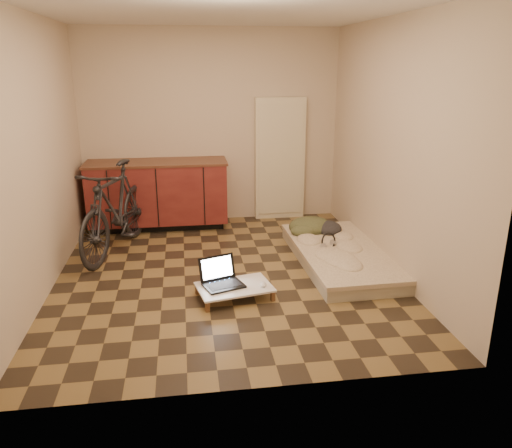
{
  "coord_description": "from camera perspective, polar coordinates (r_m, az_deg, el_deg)",
  "views": [
    {
      "loc": [
        -0.39,
        -4.9,
        2.14
      ],
      "look_at": [
        0.32,
        -0.03,
        0.55
      ],
      "focal_mm": 35.0,
      "sensor_mm": 36.0,
      "label": 1
    }
  ],
  "objects": [
    {
      "name": "lap_desk",
      "position": [
        4.8,
        -2.48,
        -7.26
      ],
      "size": [
        0.77,
        0.58,
        0.12
      ],
      "rotation": [
        0.0,
        0.0,
        0.2
      ],
      "color": "brown",
      "rests_on": "ground"
    },
    {
      "name": "bicycle",
      "position": [
        5.99,
        -15.8,
        2.14
      ],
      "size": [
        1.07,
        1.87,
        1.16
      ],
      "primitive_type": "imported",
      "rotation": [
        0.0,
        0.0,
        -0.32
      ],
      "color": "black",
      "rests_on": "ground"
    },
    {
      "name": "clothing_pile",
      "position": [
        6.2,
        6.79,
        0.31
      ],
      "size": [
        0.58,
        0.49,
        0.23
      ],
      "primitive_type": null,
      "rotation": [
        0.0,
        0.0,
        0.02
      ],
      "color": "#3D4327",
      "rests_on": "futon"
    },
    {
      "name": "room_shell",
      "position": [
        4.98,
        -3.74,
        8.17
      ],
      "size": [
        3.5,
        4.0,
        2.6
      ],
      "color": "brown",
      "rests_on": "ground"
    },
    {
      "name": "headphones",
      "position": [
        5.66,
        8.29,
        -1.9
      ],
      "size": [
        0.29,
        0.29,
        0.15
      ],
      "primitive_type": null,
      "rotation": [
        0.0,
        0.0,
        0.46
      ],
      "color": "black",
      "rests_on": "futon"
    },
    {
      "name": "cabinets",
      "position": [
        6.82,
        -11.11,
        3.38
      ],
      "size": [
        1.84,
        0.62,
        0.91
      ],
      "color": "black",
      "rests_on": "ground"
    },
    {
      "name": "futon",
      "position": [
        5.68,
        9.6,
        -3.56
      ],
      "size": [
        0.96,
        1.94,
        0.17
      ],
      "rotation": [
        0.0,
        0.0,
        0.02
      ],
      "color": "#ABA289",
      "rests_on": "ground"
    },
    {
      "name": "laptop",
      "position": [
        4.82,
        -3.98,
        -6.33
      ],
      "size": [
        0.45,
        0.43,
        0.25
      ],
      "rotation": [
        0.0,
        0.0,
        0.33
      ],
      "color": "black",
      "rests_on": "lap_desk"
    },
    {
      "name": "mouse",
      "position": [
        4.78,
        0.8,
        -6.9
      ],
      "size": [
        0.07,
        0.11,
        0.04
      ],
      "primitive_type": "ellipsoid",
      "rotation": [
        0.0,
        0.0,
        -0.1
      ],
      "color": "white",
      "rests_on": "lap_desk"
    },
    {
      "name": "appliance_panel",
      "position": [
        7.09,
        2.74,
        7.42
      ],
      "size": [
        0.7,
        0.1,
        1.7
      ],
      "primitive_type": "cube",
      "color": "beige",
      "rests_on": "ground"
    }
  ]
}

